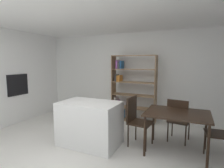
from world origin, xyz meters
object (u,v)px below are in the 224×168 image
at_px(built_in_oven, 18,85).
at_px(dining_chair_island_side, 136,117).
at_px(dining_chair_far, 178,117).
at_px(kitchen_island, 90,123).
at_px(open_bookshelf, 130,89).
at_px(dining_table, 177,117).

relative_size(built_in_oven, dining_chair_island_side, 0.62).
bearing_deg(dining_chair_far, kitchen_island, 35.10).
height_order(kitchen_island, dining_chair_far, dining_chair_far).
bearing_deg(open_bookshelf, dining_chair_island_side, -65.91).
xyz_separation_m(kitchen_island, dining_chair_island_side, (0.87, 0.38, 0.14)).
xyz_separation_m(dining_chair_far, dining_chair_island_side, (-0.77, -0.45, 0.04)).
distance_m(kitchen_island, dining_table, 1.71).
xyz_separation_m(built_in_oven, kitchen_island, (2.51, -0.32, -0.63)).
height_order(built_in_oven, kitchen_island, built_in_oven).
height_order(open_bookshelf, dining_chair_island_side, open_bookshelf).
relative_size(built_in_oven, dining_table, 0.54).
bearing_deg(dining_table, open_bookshelf, 134.74).
bearing_deg(kitchen_island, built_in_oven, 172.61).
relative_size(dining_table, dining_chair_island_side, 1.15).
xyz_separation_m(built_in_oven, dining_chair_island_side, (3.37, 0.06, -0.49)).
distance_m(kitchen_island, dining_chair_far, 1.84).
height_order(kitchen_island, dining_table, kitchen_island).
xyz_separation_m(kitchen_island, open_bookshelf, (0.23, 1.81, 0.47)).
bearing_deg(dining_chair_far, built_in_oven, 15.17).
bearing_deg(open_bookshelf, kitchen_island, -97.16).
height_order(open_bookshelf, dining_table, open_bookshelf).
distance_m(kitchen_island, open_bookshelf, 1.89).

